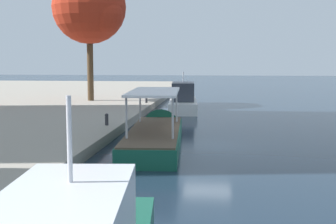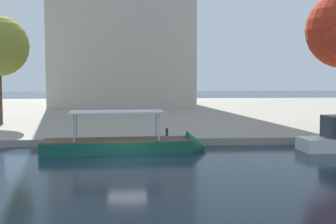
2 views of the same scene
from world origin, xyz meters
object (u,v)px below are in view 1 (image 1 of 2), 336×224
mooring_bollard_0 (146,98)px  tree_2 (92,7)px  motor_yacht_2 (183,102)px  mooring_bollard_2 (107,119)px  tour_boat_1 (156,136)px

mooring_bollard_0 → tree_2: 10.32m
motor_yacht_2 → mooring_bollard_2: size_ratio=13.68×
mooring_bollard_0 → mooring_bollard_2: bearing=179.4°
tree_2 → motor_yacht_2: bearing=-105.2°
motor_yacht_2 → tree_2: size_ratio=0.80×
mooring_bollard_0 → mooring_bollard_2: 14.75m
motor_yacht_2 → mooring_bollard_0: size_ratio=13.34×
tour_boat_1 → motor_yacht_2: motor_yacht_2 is taller
mooring_bollard_0 → tree_2: tree_2 is taller
mooring_bollard_0 → tree_2: size_ratio=0.06×
tree_2 → mooring_bollard_2: bearing=-162.4°
motor_yacht_2 → mooring_bollard_2: motor_yacht_2 is taller
tour_boat_1 → tree_2: bearing=20.7°
tour_boat_1 → tree_2: 23.15m
mooring_bollard_0 → tree_2: (1.94, 5.44, 8.55)m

